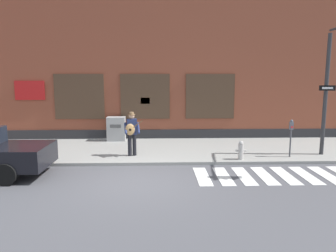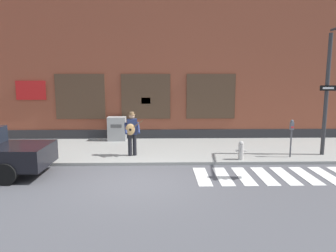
{
  "view_description": "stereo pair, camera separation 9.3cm",
  "coord_description": "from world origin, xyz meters",
  "views": [
    {
      "loc": [
        0.59,
        -9.52,
        3.25
      ],
      "look_at": [
        0.97,
        2.11,
        1.38
      ],
      "focal_mm": 35.0,
      "sensor_mm": 36.0,
      "label": 1
    },
    {
      "loc": [
        0.69,
        -9.52,
        3.25
      ],
      "look_at": [
        0.97,
        2.11,
        1.38
      ],
      "focal_mm": 35.0,
      "sensor_mm": 36.0,
      "label": 2
    }
  ],
  "objects": [
    {
      "name": "crosswalk",
      "position": [
        4.7,
        0.51,
        0.01
      ],
      "size": [
        5.78,
        1.9,
        0.01
      ],
      "color": "silver",
      "rests_on": "ground"
    },
    {
      "name": "fire_hydrant",
      "position": [
        3.66,
        2.16,
        0.46
      ],
      "size": [
        0.38,
        0.2,
        0.7
      ],
      "color": "#B2ADA8",
      "rests_on": "sidewalk"
    },
    {
      "name": "building_backdrop",
      "position": [
        -0.0,
        8.23,
        3.49
      ],
      "size": [
        28.0,
        4.06,
        6.99
      ],
      "color": "brown",
      "rests_on": "ground"
    },
    {
      "name": "utility_box",
      "position": [
        -1.37,
        5.79,
        0.67
      ],
      "size": [
        0.85,
        0.57,
        1.12
      ],
      "color": "#9E9E9E",
      "rests_on": "sidewalk"
    },
    {
      "name": "parking_meter",
      "position": [
        5.63,
        2.47,
        1.06
      ],
      "size": [
        0.13,
        0.11,
        1.44
      ],
      "color": "#47474C",
      "rests_on": "sidewalk"
    },
    {
      "name": "busker",
      "position": [
        -0.4,
        2.83,
        1.07
      ],
      "size": [
        0.75,
        0.59,
        1.7
      ],
      "color": "black",
      "rests_on": "sidewalk"
    },
    {
      "name": "ground_plane",
      "position": [
        0.0,
        0.0,
        0.0
      ],
      "size": [
        160.0,
        160.0,
        0.0
      ],
      "primitive_type": "plane",
      "color": "#4C4C51"
    },
    {
      "name": "sidewalk",
      "position": [
        0.0,
        4.02,
        0.06
      ],
      "size": [
        28.0,
        4.43,
        0.11
      ],
      "color": "gray",
      "rests_on": "ground"
    }
  ]
}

